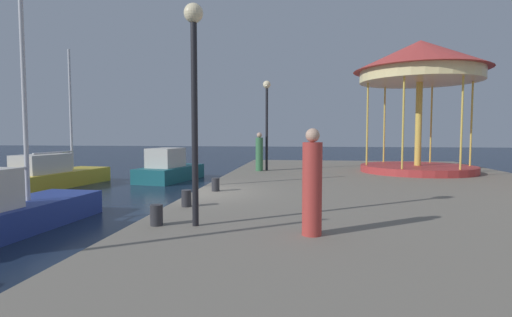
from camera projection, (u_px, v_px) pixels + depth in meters
ground_plane at (193, 218)px, 11.86m from camera, size 120.00×120.00×0.00m
quay_dock at (406, 210)px, 11.06m from camera, size 12.26×27.75×0.80m
motorboat_teal at (169, 169)px, 20.99m from camera, size 2.70×4.63×1.75m
sailboat_yellow at (55, 174)px, 18.56m from camera, size 2.60×5.56×6.64m
carousel at (420, 73)px, 17.38m from camera, size 5.73×5.73×5.81m
lamp_post_near_edge at (194, 74)px, 7.34m from camera, size 0.36×0.36×4.15m
lamp_post_mid_promenade at (267, 109)px, 18.29m from camera, size 0.36×0.36×4.16m
bollard_north at (157, 215)px, 7.54m from camera, size 0.24×0.24×0.40m
bollard_center at (186, 198)px, 9.45m from camera, size 0.24×0.24×0.40m
bollard_south at (216, 185)px, 11.93m from camera, size 0.24×0.24×0.40m
person_by_the_water at (312, 185)px, 6.78m from camera, size 0.34×0.34×1.85m
person_far_corner at (259, 153)px, 18.18m from camera, size 0.34×0.34×1.77m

